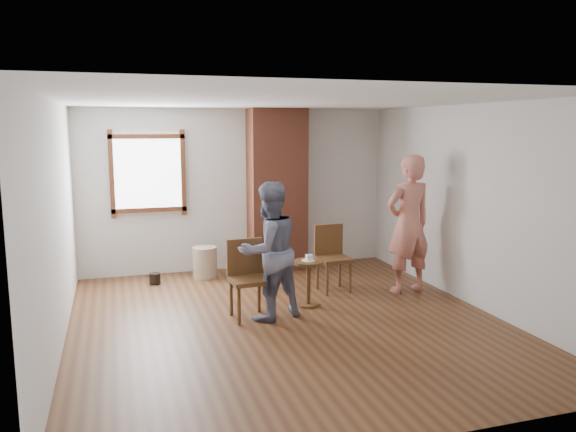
# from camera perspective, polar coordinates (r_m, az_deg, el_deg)

# --- Properties ---
(ground) EXTENTS (5.50, 5.50, 0.00)m
(ground) POSITION_cam_1_polar(r_m,az_deg,el_deg) (6.82, -0.05, -10.70)
(ground) COLOR brown
(ground) RESTS_ON ground
(room_shell) EXTENTS (5.04, 5.52, 2.62)m
(room_shell) POSITION_cam_1_polar(r_m,az_deg,el_deg) (7.01, -1.97, 4.97)
(room_shell) COLOR silver
(room_shell) RESTS_ON ground
(brick_chimney) EXTENTS (0.90, 0.50, 2.60)m
(brick_chimney) POSITION_cam_1_polar(r_m,az_deg,el_deg) (9.05, -1.12, 2.64)
(brick_chimney) COLOR #9D5037
(brick_chimney) RESTS_ON ground
(stoneware_crock) EXTENTS (0.46, 0.46, 0.48)m
(stoneware_crock) POSITION_cam_1_polar(r_m,az_deg,el_deg) (8.79, -8.44, -4.67)
(stoneware_crock) COLOR tan
(stoneware_crock) RESTS_ON ground
(dark_pot) EXTENTS (0.21, 0.21, 0.16)m
(dark_pot) POSITION_cam_1_polar(r_m,az_deg,el_deg) (8.60, -13.37, -6.21)
(dark_pot) COLOR black
(dark_pot) RESTS_ON ground
(dining_chair_left) EXTENTS (0.47, 0.47, 0.95)m
(dining_chair_left) POSITION_cam_1_polar(r_m,az_deg,el_deg) (6.88, -4.16, -5.91)
(dining_chair_left) COLOR brown
(dining_chair_left) RESTS_ON ground
(dining_chair_right) EXTENTS (0.45, 0.45, 0.93)m
(dining_chair_right) POSITION_cam_1_polar(r_m,az_deg,el_deg) (8.01, 4.45, -3.87)
(dining_chair_right) COLOR brown
(dining_chair_right) RESTS_ON ground
(side_table) EXTENTS (0.40, 0.40, 0.60)m
(side_table) POSITION_cam_1_polar(r_m,az_deg,el_deg) (7.30, 2.08, -6.07)
(side_table) COLOR brown
(side_table) RESTS_ON ground
(cake_plate) EXTENTS (0.18, 0.18, 0.01)m
(cake_plate) POSITION_cam_1_polar(r_m,az_deg,el_deg) (7.25, 2.09, -4.54)
(cake_plate) COLOR white
(cake_plate) RESTS_ON side_table
(cake_slice) EXTENTS (0.08, 0.07, 0.06)m
(cake_slice) POSITION_cam_1_polar(r_m,az_deg,el_deg) (7.25, 2.17, -4.27)
(cake_slice) COLOR white
(cake_slice) RESTS_ON cake_plate
(man) EXTENTS (0.97, 0.86, 1.67)m
(man) POSITION_cam_1_polar(r_m,az_deg,el_deg) (6.74, -1.95, -3.57)
(man) COLOR #131836
(man) RESTS_ON ground
(person_pink) EXTENTS (0.76, 0.55, 1.94)m
(person_pink) POSITION_cam_1_polar(r_m,az_deg,el_deg) (7.98, 12.14, -0.82)
(person_pink) COLOR tan
(person_pink) RESTS_ON ground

